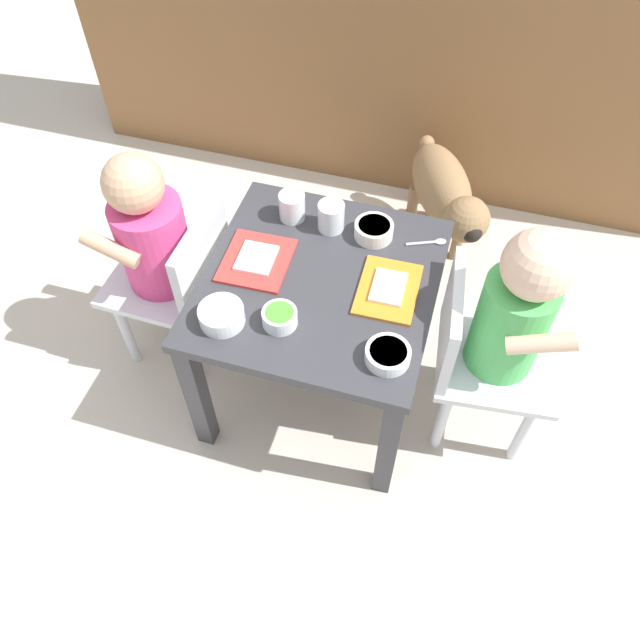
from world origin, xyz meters
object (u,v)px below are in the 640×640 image
(dog, at_px, (446,194))
(spoon_by_left_tray, at_px, (431,242))
(food_tray_left, at_px, (257,260))
(food_tray_right, at_px, (388,289))
(veggie_bowl_near, at_px, (280,317))
(dining_table, at_px, (320,301))
(seated_child_right, at_px, (508,319))
(veggie_bowl_far, at_px, (388,355))
(cereal_bowl_left_side, at_px, (374,230))
(cereal_bowl_right_side, at_px, (221,315))
(seated_child_left, at_px, (157,242))
(water_cup_left, at_px, (292,208))
(water_cup_right, at_px, (331,218))

(dog, relative_size, spoon_by_left_tray, 4.71)
(food_tray_left, relative_size, spoon_by_left_tray, 1.87)
(food_tray_right, bearing_deg, spoon_by_left_tray, 69.75)
(food_tray_left, xyz_separation_m, veggie_bowl_near, (0.11, -0.16, 0.01))
(dining_table, relative_size, seated_child_right, 0.81)
(seated_child_right, relative_size, food_tray_left, 3.84)
(dining_table, distance_m, food_tray_left, 0.18)
(dining_table, bearing_deg, food_tray_right, 3.31)
(veggie_bowl_far, bearing_deg, cereal_bowl_left_side, 108.06)
(cereal_bowl_right_side, bearing_deg, seated_child_right, 17.71)
(seated_child_left, distance_m, veggie_bowl_far, 0.66)
(food_tray_left, bearing_deg, seated_child_right, 0.24)
(cereal_bowl_right_side, bearing_deg, water_cup_left, 83.05)
(food_tray_left, bearing_deg, water_cup_left, 78.86)
(cereal_bowl_left_side, bearing_deg, spoon_by_left_tray, 6.08)
(dining_table, height_order, dog, dining_table)
(food_tray_right, relative_size, veggie_bowl_near, 2.39)
(cereal_bowl_right_side, bearing_deg, spoon_by_left_tray, 42.97)
(food_tray_right, xyz_separation_m, water_cup_right, (-0.18, 0.16, 0.03))
(dining_table, relative_size, spoon_by_left_tray, 5.80)
(cereal_bowl_left_side, bearing_deg, water_cup_right, -179.44)
(seated_child_right, distance_m, cereal_bowl_left_side, 0.38)
(veggie_bowl_near, relative_size, cereal_bowl_right_side, 0.77)
(veggie_bowl_far, distance_m, cereal_bowl_right_side, 0.37)
(seated_child_right, distance_m, veggie_bowl_near, 0.50)
(veggie_bowl_near, xyz_separation_m, spoon_by_left_tray, (0.27, 0.33, -0.02))
(dining_table, distance_m, spoon_by_left_tray, 0.30)
(water_cup_right, height_order, veggie_bowl_near, water_cup_right)
(cereal_bowl_right_side, bearing_deg, water_cup_right, 67.29)
(seated_child_left, distance_m, food_tray_right, 0.59)
(spoon_by_left_tray, bearing_deg, seated_child_left, -165.97)
(cereal_bowl_right_side, bearing_deg, dog, 64.38)
(dining_table, height_order, food_tray_left, food_tray_left)
(veggie_bowl_near, bearing_deg, cereal_bowl_right_side, -165.76)
(dining_table, bearing_deg, cereal_bowl_left_side, 63.54)
(dog, height_order, food_tray_left, food_tray_left)
(food_tray_left, bearing_deg, veggie_bowl_far, -27.36)
(food_tray_left, bearing_deg, spoon_by_left_tray, 24.84)
(seated_child_left, bearing_deg, cereal_bowl_right_side, -37.80)
(food_tray_left, distance_m, veggie_bowl_far, 0.40)
(food_tray_left, xyz_separation_m, veggie_bowl_far, (0.36, -0.18, 0.01))
(dog, xyz_separation_m, cereal_bowl_left_side, (-0.14, -0.46, 0.24))
(seated_child_right, distance_m, veggie_bowl_far, 0.30)
(seated_child_left, height_order, food_tray_right, seated_child_left)
(water_cup_right, relative_size, cereal_bowl_right_side, 0.73)
(seated_child_right, bearing_deg, spoon_by_left_tray, 139.77)
(cereal_bowl_left_side, distance_m, cereal_bowl_right_side, 0.43)
(dining_table, relative_size, food_tray_right, 3.03)
(food_tray_right, bearing_deg, water_cup_left, 149.09)
(water_cup_right, bearing_deg, dog, 62.26)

